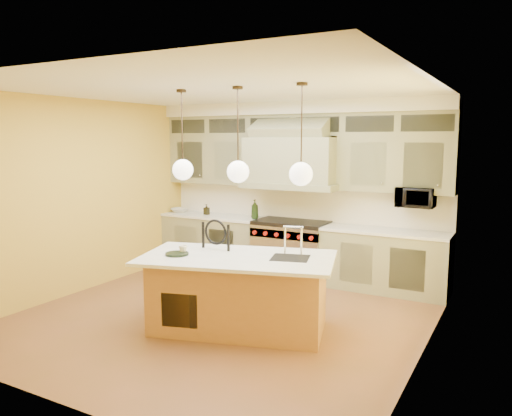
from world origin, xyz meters
The scene contains 18 objects.
floor centered at (0.00, 0.00, 0.00)m, with size 5.00×5.00×0.00m, color brown.
ceiling centered at (0.00, 0.00, 2.90)m, with size 5.00×5.00×0.00m, color white.
wall_back centered at (0.00, 2.50, 1.45)m, with size 5.00×5.00×0.00m, color gold.
wall_front centered at (0.00, -2.50, 1.45)m, with size 5.00×5.00×0.00m, color gold.
wall_left centered at (-2.50, 0.00, 1.45)m, with size 5.00×5.00×0.00m, color gold.
wall_right centered at (2.50, 0.00, 1.45)m, with size 5.00×5.00×0.00m, color gold.
back_cabinetry centered at (0.00, 2.23, 1.43)m, with size 5.00×0.77×2.90m.
range centered at (0.00, 2.14, 0.49)m, with size 1.20×0.74×0.96m.
kitchen_island centered at (0.41, -0.25, 0.47)m, with size 2.52×1.80×1.35m.
counter_stool centered at (-0.02, -0.26, 0.75)m, with size 0.47×0.47×1.30m.
microwave centered at (1.95, 2.25, 1.45)m, with size 0.54×0.37×0.30m, color black.
oil_bottle_a centered at (-0.70, 2.15, 1.11)m, with size 0.13×0.13×0.33m, color black.
oil_bottle_b centered at (-1.70, 2.15, 1.03)m, with size 0.08×0.09×0.19m, color black.
fruit_bowl centered at (-2.30, 2.15, 0.98)m, with size 0.32×0.32×0.08m, color beige.
cup centered at (-0.24, -0.49, 0.97)m, with size 0.11×0.11×0.10m, color white.
pendant_left centered at (-0.40, -0.25, 1.95)m, with size 0.26×0.26×1.11m.
pendant_center centered at (0.40, -0.25, 1.95)m, with size 0.26×0.26×1.11m.
pendant_right centered at (1.20, -0.25, 1.95)m, with size 0.26×0.26×1.11m.
Camera 1 is at (3.38, -5.26, 2.30)m, focal length 35.00 mm.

